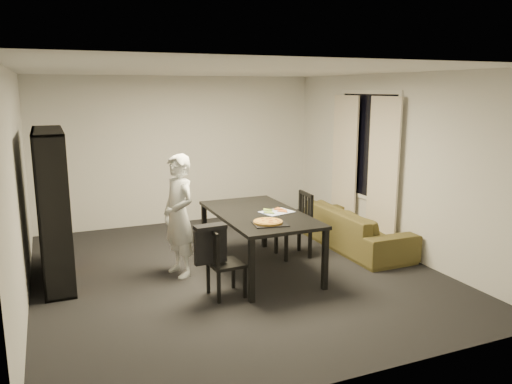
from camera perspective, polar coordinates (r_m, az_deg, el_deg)
name	(u,v)px	position (r m, az deg, el deg)	size (l,w,h in m)	color
room	(233,175)	(6.39, -2.65, 1.98)	(5.01, 5.51, 2.61)	black
window_pane	(368,146)	(8.06, 12.67, 5.17)	(0.02, 1.40, 1.60)	black
window_frame	(368,146)	(8.05, 12.64, 5.17)	(0.03, 1.52, 1.72)	white
curtain_left	(383,173)	(7.64, 14.29, 2.10)	(0.03, 0.70, 2.25)	beige
curtain_right	(344,164)	(8.48, 10.07, 3.21)	(0.03, 0.70, 2.25)	beige
bookshelf	(53,206)	(6.67, -22.16, -1.54)	(0.35, 1.50, 1.90)	black
dining_table	(259,218)	(6.53, 0.34, -2.98)	(1.06, 1.90, 0.79)	black
chair_left	(220,259)	(5.80, -4.16, -7.59)	(0.40, 0.40, 0.82)	black
chair_right	(299,220)	(7.21, 4.91, -3.20)	(0.45, 0.45, 0.93)	black
draped_jacket	(210,243)	(5.69, -5.23, -5.77)	(0.38, 0.18, 0.45)	black
person	(179,216)	(6.45, -8.80, -2.69)	(0.58, 0.38, 1.58)	silver
baking_tray	(270,224)	(5.97, 1.62, -3.65)	(0.40, 0.32, 0.01)	black
pepperoni_pizza	(268,222)	(5.98, 1.38, -3.42)	(0.35, 0.35, 0.03)	olive
kitchen_towel	(277,212)	(6.54, 2.39, -2.29)	(0.40, 0.30, 0.01)	white
pizza_slices	(274,211)	(6.57, 2.11, -2.14)	(0.37, 0.31, 0.01)	gold
sofa	(354,228)	(7.75, 11.17, -4.04)	(2.08, 0.81, 0.61)	#463B1C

